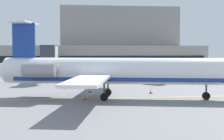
{
  "coord_description": "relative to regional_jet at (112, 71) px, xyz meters",
  "views": [
    {
      "loc": [
        -4.9,
        -37.35,
        5.76
      ],
      "look_at": [
        -0.01,
        5.49,
        3.0
      ],
      "focal_mm": 50.78,
      "sensor_mm": 36.0,
      "label": 1
    }
  ],
  "objects": [
    {
      "name": "ground",
      "position": [
        0.64,
        0.38,
        -3.28
      ],
      "size": [
        120.0,
        120.0,
        0.11
      ],
      "color": "slate"
    },
    {
      "name": "terminal_building",
      "position": [
        2.22,
        48.6,
        3.31
      ],
      "size": [
        60.32,
        15.45,
        17.31
      ],
      "color": "gray",
      "rests_on": "ground"
    },
    {
      "name": "jet_bridge_west",
      "position": [
        -9.04,
        27.88,
        1.97
      ],
      "size": [
        2.4,
        23.47,
        6.58
      ],
      "color": "silver",
      "rests_on": "ground"
    },
    {
      "name": "regional_jet",
      "position": [
        0.0,
        0.0,
        0.0
      ],
      "size": [
        33.02,
        25.06,
        9.1
      ],
      "color": "white",
      "rests_on": "ground"
    },
    {
      "name": "baggage_tug",
      "position": [
        -7.35,
        22.37,
        -2.19
      ],
      "size": [
        3.06,
        3.23,
        2.4
      ],
      "color": "#1E4CB2",
      "rests_on": "ground"
    },
    {
      "name": "pushback_tractor",
      "position": [
        20.08,
        15.36,
        -2.22
      ],
      "size": [
        3.68,
        3.97,
        2.25
      ],
      "color": "#1E4CB2",
      "rests_on": "ground"
    },
    {
      "name": "belt_loader",
      "position": [
        9.52,
        14.68,
        -2.22
      ],
      "size": [
        3.78,
        2.71,
        2.23
      ],
      "color": "#E5B20C",
      "rests_on": "ground"
    },
    {
      "name": "fuel_tank",
      "position": [
        13.06,
        32.82,
        -1.74
      ],
      "size": [
        8.28,
        2.85,
        2.68
      ],
      "color": "white",
      "rests_on": "ground"
    },
    {
      "name": "safety_cone_alpha",
      "position": [
        -3.27,
        -0.34,
        -2.98
      ],
      "size": [
        0.47,
        0.47,
        0.55
      ],
      "color": "orange",
      "rests_on": "ground"
    },
    {
      "name": "safety_cone_bravo",
      "position": [
        5.5,
        3.61,
        -2.98
      ],
      "size": [
        0.47,
        0.47,
        0.55
      ],
      "color": "orange",
      "rests_on": "ground"
    },
    {
      "name": "safety_cone_charlie",
      "position": [
        -2.42,
        5.65,
        -2.98
      ],
      "size": [
        0.47,
        0.47,
        0.55
      ],
      "color": "orange",
      "rests_on": "ground"
    }
  ]
}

